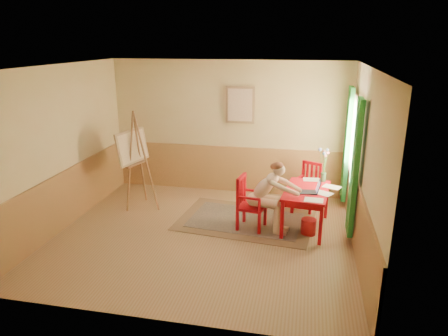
% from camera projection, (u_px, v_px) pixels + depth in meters
% --- Properties ---
extents(room, '(5.04, 4.54, 2.84)m').
position_uv_depth(room, '(202.00, 156.00, 6.59)').
color(room, '#A5825C').
rests_on(room, ground).
extents(wainscot, '(5.00, 4.50, 1.00)m').
position_uv_depth(wainscot, '(213.00, 192.00, 7.60)').
color(wainscot, '#B9844D').
rests_on(wainscot, room).
extents(window, '(0.12, 2.01, 2.20)m').
position_uv_depth(window, '(352.00, 150.00, 7.17)').
color(window, white).
rests_on(window, room).
extents(wall_portrait, '(0.60, 0.05, 0.76)m').
position_uv_depth(wall_portrait, '(240.00, 105.00, 8.45)').
color(wall_portrait, '#A07E58').
rests_on(wall_portrait, room).
extents(rug, '(2.55, 1.84, 0.02)m').
position_uv_depth(rug, '(246.00, 220.00, 7.58)').
color(rug, '#8C7251').
rests_on(rug, room).
extents(table, '(0.85, 1.27, 0.72)m').
position_uv_depth(table, '(307.00, 195.00, 7.10)').
color(table, '#C2040F').
rests_on(table, room).
extents(chair_left, '(0.50, 0.49, 0.96)m').
position_uv_depth(chair_left, '(249.00, 203.00, 7.14)').
color(chair_left, '#C2040F').
rests_on(chair_left, room).
extents(chair_back, '(0.55, 0.56, 0.93)m').
position_uv_depth(chair_back, '(308.00, 186.00, 7.98)').
color(chair_back, '#C2040F').
rests_on(chair_back, room).
extents(figure, '(0.96, 0.48, 1.26)m').
position_uv_depth(figure, '(268.00, 193.00, 6.98)').
color(figure, beige).
rests_on(figure, room).
extents(laptop, '(0.37, 0.24, 0.22)m').
position_uv_depth(laptop, '(311.00, 190.00, 6.92)').
color(laptop, '#1E2338').
rests_on(laptop, table).
extents(papers, '(0.69, 1.25, 0.00)m').
position_uv_depth(papers, '(320.00, 190.00, 7.07)').
color(papers, white).
rests_on(papers, table).
extents(vase, '(0.22, 0.31, 0.61)m').
position_uv_depth(vase, '(324.00, 166.00, 7.42)').
color(vase, '#3F724C').
rests_on(vase, table).
extents(wastebasket, '(0.33, 0.33, 0.27)m').
position_uv_depth(wastebasket, '(309.00, 227.00, 7.03)').
color(wastebasket, red).
rests_on(wastebasket, room).
extents(easel, '(0.72, 0.86, 1.92)m').
position_uv_depth(easel, '(134.00, 151.00, 7.93)').
color(easel, '#90623A').
rests_on(easel, room).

